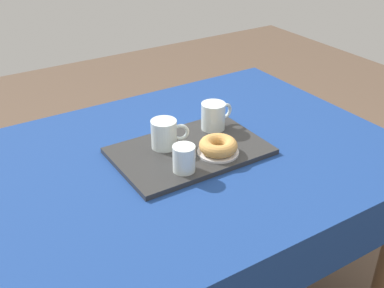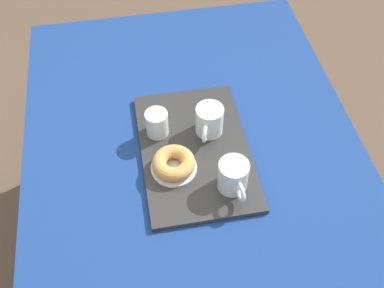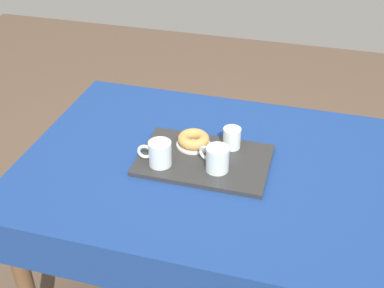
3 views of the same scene
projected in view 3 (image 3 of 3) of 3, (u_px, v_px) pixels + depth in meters
dining_table at (207, 180)px, 1.87m from camera, size 1.37×1.01×0.72m
serving_tray at (204, 160)px, 1.82m from camera, size 0.48×0.31×0.02m
tea_mug_left at (217, 159)px, 1.74m from camera, size 0.12×0.08×0.09m
tea_mug_right at (159, 154)px, 1.77m from camera, size 0.13×0.08×0.09m
water_glass_near at (232, 139)px, 1.86m from camera, size 0.07×0.07×0.08m
donut_plate_left at (193, 144)px, 1.89m from camera, size 0.13×0.13×0.01m
sugar_donut_left at (193, 139)px, 1.88m from camera, size 0.12×0.12×0.04m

